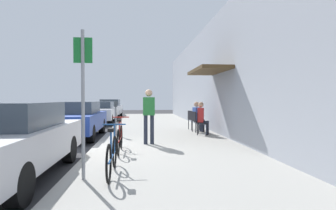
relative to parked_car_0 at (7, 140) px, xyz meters
name	(u,v)px	position (x,y,z in m)	size (l,w,h in m)	color
ground_plane	(91,153)	(1.10, 2.49, -0.75)	(60.00, 60.00, 0.00)	#2D2D30
sidewalk_slab	(164,139)	(3.35, 4.49, -0.69)	(4.50, 32.00, 0.12)	#9E9B93
building_facade	(228,73)	(5.74, 4.49, 1.75)	(1.40, 32.00, 5.00)	#999EA8
parked_car_0	(7,140)	(0.00, 0.00, 0.00)	(1.80, 4.40, 1.46)	#B7B7BC
parked_car_1	(77,119)	(0.00, 5.64, -0.01)	(1.80, 4.40, 1.42)	navy
parked_car_2	(100,112)	(0.00, 12.00, -0.04)	(1.80, 4.40, 1.35)	silver
parked_car_3	(110,108)	(0.00, 17.85, 0.01)	(1.80, 4.40, 1.49)	silver
parking_meter	(116,116)	(1.55, 5.27, 0.14)	(0.12, 0.10, 1.32)	slate
street_sign	(83,92)	(1.50, -0.53, 0.89)	(0.32, 0.06, 2.60)	gray
bicycle_0	(112,155)	(1.96, -0.27, -0.27)	(0.46, 1.71, 0.90)	black
bicycle_1	(120,138)	(1.95, 1.95, -0.27)	(0.46, 1.71, 0.90)	black
cafe_chair_0	(201,122)	(4.87, 5.18, -0.13)	(0.55, 0.55, 0.87)	black
seated_patron_0	(202,117)	(4.93, 5.16, 0.06)	(0.51, 0.46, 1.29)	#232838
cafe_chair_1	(196,120)	(4.87, 6.01, -0.13)	(0.52, 0.52, 0.87)	black
seated_patron_1	(198,116)	(4.93, 6.02, 0.06)	(0.48, 0.43, 1.29)	#232838
cafe_chair_2	(192,119)	(4.87, 6.91, -0.13)	(0.52, 0.52, 0.87)	black
pedestrian_standing	(149,112)	(2.76, 3.10, 0.37)	(0.36, 0.22, 1.70)	#232838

